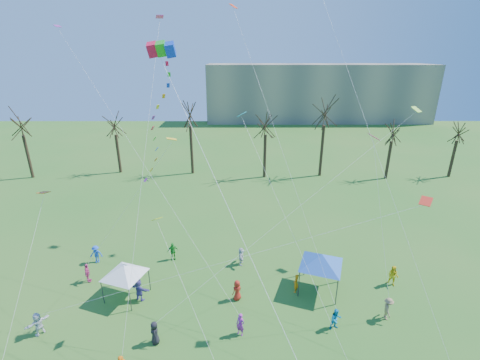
{
  "coord_description": "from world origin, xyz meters",
  "views": [
    {
      "loc": [
        0.6,
        -12.78,
        17.78
      ],
      "look_at": [
        0.62,
        5.0,
        11.0
      ],
      "focal_mm": 25.0,
      "sensor_mm": 36.0,
      "label": 1
    }
  ],
  "objects_px": {
    "distant_building": "(317,93)",
    "canopy_tent_blue": "(322,260)",
    "canopy_tent_white": "(124,270)",
    "big_box_kite": "(162,126)"
  },
  "relations": [
    {
      "from": "distant_building",
      "to": "canopy_tent_blue",
      "type": "relative_size",
      "value": 14.64
    },
    {
      "from": "distant_building",
      "to": "canopy_tent_white",
      "type": "height_order",
      "value": "distant_building"
    },
    {
      "from": "canopy_tent_blue",
      "to": "distant_building",
      "type": "bearing_deg",
      "value": 78.32
    },
    {
      "from": "canopy_tent_white",
      "to": "canopy_tent_blue",
      "type": "distance_m",
      "value": 15.12
    },
    {
      "from": "canopy_tent_white",
      "to": "big_box_kite",
      "type": "bearing_deg",
      "value": -3.15
    },
    {
      "from": "distant_building",
      "to": "canopy_tent_blue",
      "type": "bearing_deg",
      "value": -101.68
    },
    {
      "from": "distant_building",
      "to": "canopy_tent_white",
      "type": "xyz_separation_m",
      "value": [
        -30.14,
        -73.64,
        -5.09
      ]
    },
    {
      "from": "distant_building",
      "to": "canopy_tent_white",
      "type": "bearing_deg",
      "value": -112.26
    },
    {
      "from": "big_box_kite",
      "to": "canopy_tent_blue",
      "type": "height_order",
      "value": "big_box_kite"
    },
    {
      "from": "distant_building",
      "to": "canopy_tent_blue",
      "type": "xyz_separation_m",
      "value": [
        -15.04,
        -72.78,
        -4.74
      ]
    }
  ]
}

